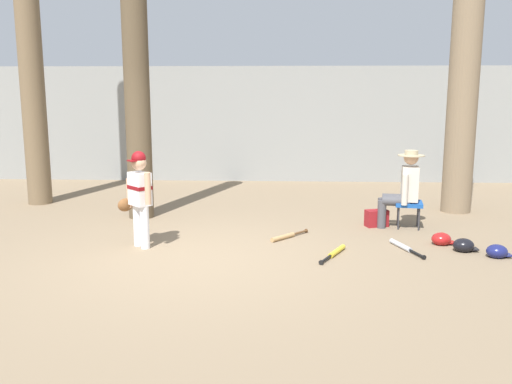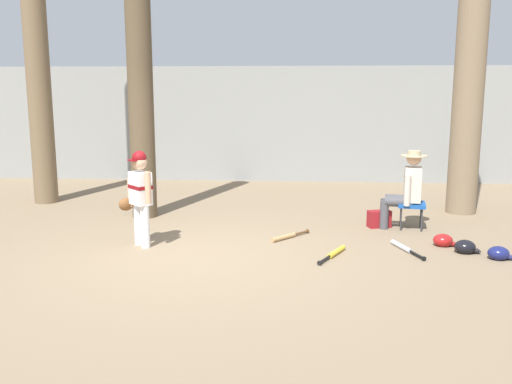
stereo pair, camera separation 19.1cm
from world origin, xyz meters
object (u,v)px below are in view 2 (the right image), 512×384
at_px(bat_yellow_trainer, 335,253).
at_px(bat_wood_tan, 286,237).
at_px(handbag_beside_stool, 379,219).
at_px(batting_helmet_red, 443,240).
at_px(tree_near_player, 140,67).
at_px(young_ballplayer, 139,192).
at_px(batting_helmet_black, 465,247).
at_px(seated_spectator, 406,187).
at_px(tree_behind_spectator, 469,91).
at_px(tree_far_left, 36,43).
at_px(batting_helmet_navy, 499,253).
at_px(folding_stool, 412,205).
at_px(bat_aluminum_silver, 404,248).

xyz_separation_m(bat_yellow_trainer, bat_wood_tan, (-0.64, 0.76, 0.00)).
bearing_deg(handbag_beside_stool, batting_helmet_red, -54.49).
relative_size(tree_near_player, young_ballplayer, 4.35).
bearing_deg(batting_helmet_black, seated_spectator, 113.28).
distance_m(tree_behind_spectator, seated_spectator, 2.24).
xyz_separation_m(tree_behind_spectator, tree_far_left, (-7.58, 0.36, 0.84)).
relative_size(handbag_beside_stool, batting_helmet_navy, 1.09).
bearing_deg(bat_wood_tan, handbag_beside_stool, 29.34).
bearing_deg(batting_helmet_navy, tree_behind_spectator, 83.57).
xyz_separation_m(batting_helmet_navy, batting_helmet_red, (-0.54, 0.57, 0.00)).
height_order(tree_far_left, batting_helmet_navy, tree_far_left).
relative_size(folding_stool, batting_helmet_red, 1.47).
bearing_deg(folding_stool, tree_far_left, 166.15).
distance_m(tree_far_left, bat_wood_tan, 5.90).
distance_m(tree_far_left, batting_helmet_black, 8.02).
relative_size(bat_aluminum_silver, bat_yellow_trainer, 1.07).
xyz_separation_m(seated_spectator, batting_helmet_black, (0.55, -1.27, -0.56)).
distance_m(bat_yellow_trainer, bat_wood_tan, 0.99).
bearing_deg(bat_yellow_trainer, folding_stool, 49.96).
relative_size(handbag_beside_stool, bat_yellow_trainer, 0.46).
bearing_deg(handbag_beside_stool, tree_near_player, 172.94).
xyz_separation_m(tree_near_player, folding_stool, (4.29, -0.54, -2.10)).
relative_size(batting_helmet_navy, batting_helmet_red, 1.00).
relative_size(tree_behind_spectator, young_ballplayer, 3.88).
relative_size(tree_behind_spectator, bat_aluminum_silver, 6.36).
relative_size(young_ballplayer, bat_wood_tan, 2.16).
bearing_deg(batting_helmet_red, handbag_beside_stool, 125.51).
distance_m(tree_behind_spectator, tree_far_left, 7.63).
height_order(folding_stool, bat_wood_tan, folding_stool).
relative_size(bat_yellow_trainer, batting_helmet_red, 2.39).
height_order(folding_stool, batting_helmet_red, folding_stool).
bearing_deg(tree_behind_spectator, folding_stool, -131.48).
xyz_separation_m(tree_near_player, seated_spectator, (4.19, -0.52, -1.83)).
distance_m(young_ballplayer, batting_helmet_navy, 4.70).
height_order(young_ballplayer, bat_aluminum_silver, young_ballplayer).
bearing_deg(bat_yellow_trainer, tree_behind_spectator, 49.30).
distance_m(tree_far_left, bat_aluminum_silver, 7.35).
relative_size(bat_wood_tan, batting_helmet_navy, 1.94).
bearing_deg(tree_near_player, bat_wood_tan, -27.88).
xyz_separation_m(bat_aluminum_silver, batting_helmet_black, (0.77, -0.07, 0.05)).
bearing_deg(young_ballplayer, batting_helmet_black, -0.23).
distance_m(handbag_beside_stool, batting_helmet_red, 1.24).
bearing_deg(handbag_beside_stool, seated_spectator, -7.61).
height_order(tree_near_player, young_ballplayer, tree_near_player).
relative_size(tree_behind_spectator, handbag_beside_stool, 14.88).
height_order(tree_behind_spectator, tree_far_left, tree_far_left).
distance_m(tree_behind_spectator, bat_wood_tan, 4.13).
height_order(handbag_beside_stool, batting_helmet_black, handbag_beside_stool).
bearing_deg(folding_stool, handbag_beside_stool, 172.00).
distance_m(young_ballplayer, seated_spectator, 3.96).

